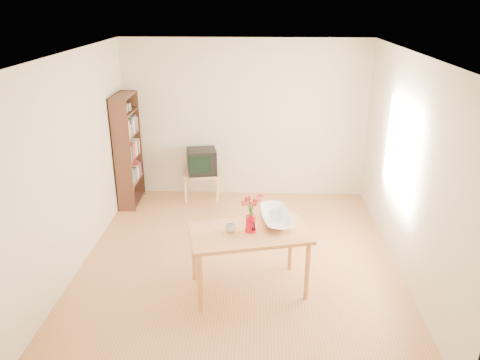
{
  "coord_description": "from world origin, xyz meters",
  "views": [
    {
      "loc": [
        0.24,
        -5.25,
        3.19
      ],
      "look_at": [
        0.0,
        0.3,
        1.0
      ],
      "focal_mm": 35.0,
      "sensor_mm": 36.0,
      "label": 1
    }
  ],
  "objects_px": {
    "table": "(249,238)",
    "television": "(202,161)",
    "pitcher": "(251,224)",
    "mug": "(231,228)",
    "bowl": "(276,202)"
  },
  "relations": [
    {
      "from": "table",
      "to": "television",
      "type": "distance_m",
      "value": 2.73
    },
    {
      "from": "table",
      "to": "television",
      "type": "xyz_separation_m",
      "value": [
        -0.84,
        2.6,
        0.0
      ]
    },
    {
      "from": "bowl",
      "to": "pitcher",
      "type": "bearing_deg",
      "value": -133.97
    },
    {
      "from": "table",
      "to": "mug",
      "type": "height_order",
      "value": "mug"
    },
    {
      "from": "television",
      "to": "bowl",
      "type": "bearing_deg",
      "value": -74.9
    },
    {
      "from": "bowl",
      "to": "television",
      "type": "bearing_deg",
      "value": 116.41
    },
    {
      "from": "pitcher",
      "to": "mug",
      "type": "bearing_deg",
      "value": 165.05
    },
    {
      "from": "pitcher",
      "to": "television",
      "type": "relative_size",
      "value": 0.37
    },
    {
      "from": "mug",
      "to": "bowl",
      "type": "height_order",
      "value": "bowl"
    },
    {
      "from": "pitcher",
      "to": "mug",
      "type": "distance_m",
      "value": 0.23
    },
    {
      "from": "television",
      "to": "pitcher",
      "type": "bearing_deg",
      "value": -83.04
    },
    {
      "from": "table",
      "to": "pitcher",
      "type": "relative_size",
      "value": 7.37
    },
    {
      "from": "table",
      "to": "pitcher",
      "type": "bearing_deg",
      "value": -0.34
    },
    {
      "from": "table",
      "to": "pitcher",
      "type": "height_order",
      "value": "pitcher"
    },
    {
      "from": "mug",
      "to": "bowl",
      "type": "xyz_separation_m",
      "value": [
        0.51,
        0.33,
        0.19
      ]
    }
  ]
}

